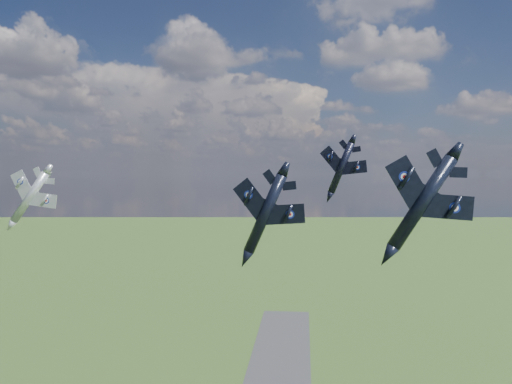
# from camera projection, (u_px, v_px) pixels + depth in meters

# --- Properties ---
(jet_lead_navy) EXTENTS (13.07, 16.41, 7.21)m
(jet_lead_navy) POSITION_uv_depth(u_px,v_px,m) (265.00, 213.00, 64.55)
(jet_lead_navy) COLOR black
(jet_right_navy) EXTENTS (11.13, 15.43, 8.52)m
(jet_right_navy) POSITION_uv_depth(u_px,v_px,m) (422.00, 203.00, 52.64)
(jet_right_navy) COLOR black
(jet_high_navy) EXTENTS (13.41, 16.12, 6.52)m
(jet_high_navy) POSITION_uv_depth(u_px,v_px,m) (341.00, 168.00, 95.63)
(jet_high_navy) COLOR black
(jet_left_silver) EXTENTS (9.16, 12.86, 7.44)m
(jet_left_silver) POSITION_uv_depth(u_px,v_px,m) (30.00, 197.00, 77.37)
(jet_left_silver) COLOR #B2B6BD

